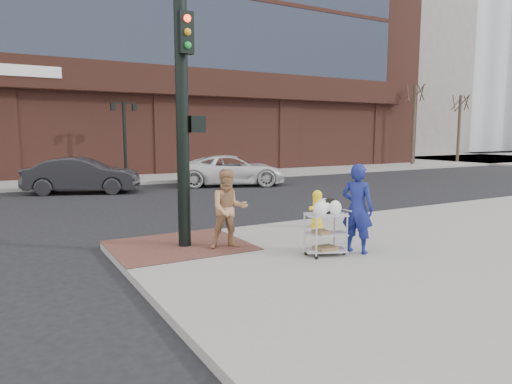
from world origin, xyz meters
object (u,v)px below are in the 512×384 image
sedan_dark (83,175)px  pedestrian_tan (229,209)px  lamp_post (125,131)px  utility_cart (326,230)px  minivan_white (232,170)px  fire_hydrant (317,208)px  traffic_signal_pole (184,118)px  woman_blue (357,208)px

sedan_dark → pedestrian_tan: bearing=-153.7°
lamp_post → utility_cart: bearing=-91.2°
minivan_white → utility_cart: (-4.42, -12.86, -0.08)m
sedan_dark → minivan_white: 6.83m
pedestrian_tan → utility_cart: 2.02m
minivan_white → fire_hydrant: (-2.94, -10.64, -0.10)m
traffic_signal_pole → woman_blue: (2.77, -2.16, -1.79)m
traffic_signal_pole → sedan_dark: size_ratio=1.09×
lamp_post → woman_blue: (0.29, -17.39, -1.58)m
utility_cart → woman_blue: bearing=-12.8°
pedestrian_tan → lamp_post: bearing=97.2°
pedestrian_tan → utility_cart: bearing=-32.0°
minivan_white → utility_cart: minivan_white is taller
pedestrian_tan → fire_hydrant: size_ratio=1.74×
sedan_dark → woman_blue: bearing=-145.7°
utility_cart → fire_hydrant: (1.48, 2.23, -0.02)m
sedan_dark → minivan_white: (6.81, -0.47, -0.03)m
woman_blue → pedestrian_tan: size_ratio=1.08×
traffic_signal_pole → utility_cart: size_ratio=4.54×
woman_blue → sedan_dark: size_ratio=0.39×
pedestrian_tan → traffic_signal_pole: bearing=153.9°
lamp_post → sedan_dark: size_ratio=0.87×
woman_blue → utility_cart: bearing=51.4°
pedestrian_tan → fire_hydrant: 3.01m
utility_cart → fire_hydrant: size_ratio=1.17×
sedan_dark → fire_hydrant: size_ratio=4.85×
lamp_post → minivan_white: bearing=-47.2°
minivan_white → utility_cart: bearing=-177.1°
traffic_signal_pole → pedestrian_tan: 2.08m
traffic_signal_pole → sedan_dark: 11.52m
woman_blue → minivan_white: bearing=-41.8°
minivan_white → utility_cart: size_ratio=4.77×
lamp_post → pedestrian_tan: (-1.76, -15.82, -1.65)m
fire_hydrant → minivan_white: bearing=74.6°
traffic_signal_pole → minivan_white: 12.84m
sedan_dark → fire_hydrant: bearing=-139.3°
woman_blue → pedestrian_tan: (-2.06, 1.57, -0.07)m
pedestrian_tan → woman_blue: bearing=-23.8°
woman_blue → minivan_white: (3.76, 13.02, -0.31)m
woman_blue → minivan_white: 13.55m
minivan_white → traffic_signal_pole: bearing=170.9°
sedan_dark → utility_cart: bearing=-148.3°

